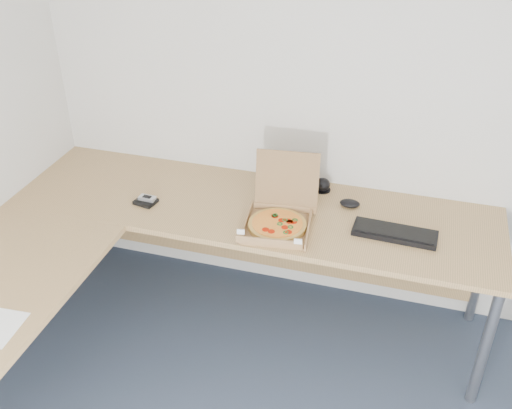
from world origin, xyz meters
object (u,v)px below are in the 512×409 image
(keyboard, at_px, (395,233))
(wallet, at_px, (146,201))
(pizza_box, at_px, (278,220))
(desk, at_px, (162,247))
(drinking_glass, at_px, (297,179))

(keyboard, xyz_separation_m, wallet, (-1.27, -0.07, -0.00))
(wallet, bearing_deg, pizza_box, 9.68)
(desk, xyz_separation_m, pizza_box, (0.50, 0.28, 0.07))
(drinking_glass, bearing_deg, keyboard, -28.82)
(pizza_box, distance_m, drinking_glass, 0.39)
(drinking_glass, relative_size, wallet, 1.07)
(pizza_box, bearing_deg, wallet, 171.90)
(drinking_glass, bearing_deg, desk, -126.47)
(drinking_glass, distance_m, wallet, 0.81)
(pizza_box, height_order, keyboard, pizza_box)
(keyboard, relative_size, wallet, 3.73)
(desk, distance_m, pizza_box, 0.57)
(drinking_glass, bearing_deg, pizza_box, -89.92)
(desk, distance_m, drinking_glass, 0.84)
(pizza_box, xyz_separation_m, keyboard, (0.55, 0.09, -0.03))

